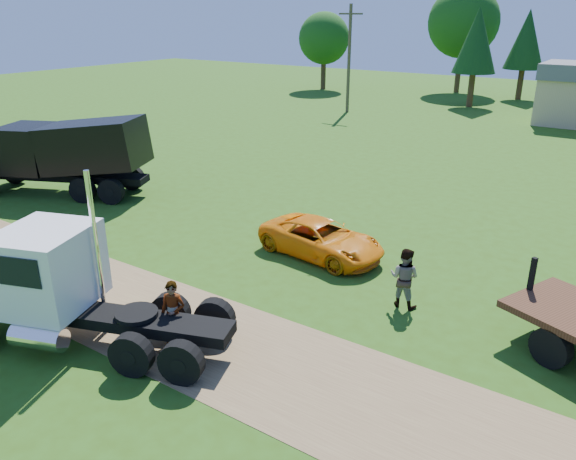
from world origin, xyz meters
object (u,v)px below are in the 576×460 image
Objects in this scene: black_dump_truck at (64,152)px; spectator_a at (173,314)px; orange_pickup at (321,239)px; white_semi_tractor at (53,285)px.

spectator_a is (13.98, -6.83, -1.17)m from black_dump_truck.
black_dump_truck is 1.84× the size of orange_pickup.
black_dump_truck is at bearing 123.42° from white_semi_tractor.
black_dump_truck reaches higher than orange_pickup.
orange_pickup is at bearing 50.80° from white_semi_tractor.
white_semi_tractor is 3.36m from spectator_a.
white_semi_tractor reaches higher than spectator_a.
black_dump_truck is 14.29m from orange_pickup.
black_dump_truck is 4.72× the size of spectator_a.
spectator_a is at bearing -174.67° from orange_pickup.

